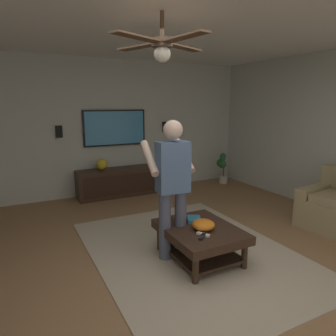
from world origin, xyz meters
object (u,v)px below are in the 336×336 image
object	(u,v)px
coffee_table	(200,236)
wall_speaker_left	(165,127)
vase_round	(102,164)
wall_speaker_right	(59,132)
media_console	(120,182)
person_standing	(172,182)
tv	(115,128)
ceiling_fan	(162,46)
remote_black	(202,237)
remote_white	(203,234)
book	(194,219)
potted_plant_short	(222,166)
bowl	(203,225)

from	to	relation	value
coffee_table	wall_speaker_left	xyz separation A→B (m)	(3.18, -1.14, 1.02)
vase_round	wall_speaker_right	distance (m)	0.99
media_console	person_standing	xyz separation A→B (m)	(-2.73, 0.27, 0.66)
tv	ceiling_fan	xyz separation A→B (m)	(-3.24, 0.53, 1.01)
tv	ceiling_fan	size ratio (longest dim) A/B	1.07
media_console	vase_round	xyz separation A→B (m)	(0.03, 0.35, 0.39)
wall_speaker_right	ceiling_fan	distance (m)	3.46
remote_black	wall_speaker_right	size ratio (longest dim) A/B	0.68
media_console	remote_white	xyz separation A→B (m)	(-3.13, 0.10, 0.14)
media_console	vase_round	distance (m)	0.52
book	remote_black	bearing A→B (deg)	-174.70
wall_speaker_left	wall_speaker_right	world-z (taller)	wall_speaker_left
media_console	ceiling_fan	xyz separation A→B (m)	(-3.00, 0.53, 2.07)
tv	vase_round	distance (m)	0.79
potted_plant_short	wall_speaker_right	size ratio (longest dim) A/B	3.23
person_standing	coffee_table	bearing A→B (deg)	-121.60
remote_white	ceiling_fan	bearing A→B (deg)	44.87
book	potted_plant_short	bearing A→B (deg)	-15.58
person_standing	bowl	world-z (taller)	person_standing
remote_white	person_standing	bearing A→B (deg)	-4.94
book	wall_speaker_right	size ratio (longest dim) A/B	1.00
tv	remote_black	world-z (taller)	tv
bowl	remote_black	distance (m)	0.23
remote_black	wall_speaker_left	bearing A→B (deg)	30.43
media_console	wall_speaker_right	bearing A→B (deg)	-103.36
media_console	book	xyz separation A→B (m)	(-2.71, -0.05, 0.14)
remote_black	wall_speaker_left	xyz separation A→B (m)	(3.43, -1.27, 0.91)
coffee_table	remote_black	bearing A→B (deg)	152.05
media_console	potted_plant_short	world-z (taller)	potted_plant_short
coffee_table	remote_white	xyz separation A→B (m)	(-0.21, 0.09, 0.12)
media_console	bowl	size ratio (longest dim) A/B	6.52
book	ceiling_fan	size ratio (longest dim) A/B	0.19
remote_white	tv	bearing A→B (deg)	-29.37
ceiling_fan	remote_white	bearing A→B (deg)	-107.40
potted_plant_short	wall_speaker_left	distance (m)	1.60
book	wall_speaker_right	distance (m)	3.29
media_console	wall_speaker_left	size ratio (longest dim) A/B	7.73
ceiling_fan	book	bearing A→B (deg)	-63.82
media_console	person_standing	bearing A→B (deg)	-5.58
remote_white	potted_plant_short	bearing A→B (deg)	-67.65
person_standing	remote_white	distance (m)	0.68
vase_round	wall_speaker_left	world-z (taller)	wall_speaker_left
tv	vase_round	bearing A→B (deg)	-59.23
potted_plant_short	ceiling_fan	bearing A→B (deg)	134.19
person_standing	wall_speaker_left	distance (m)	3.32
tv	book	world-z (taller)	tv
bowl	ceiling_fan	distance (m)	1.96
book	remote_white	bearing A→B (deg)	-171.82
vase_round	wall_speaker_right	bearing A→B (deg)	72.84
person_standing	vase_round	distance (m)	2.77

